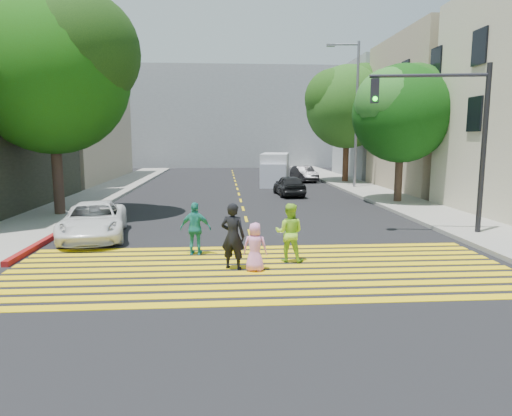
{
  "coord_description": "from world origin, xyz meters",
  "views": [
    {
      "loc": [
        -0.96,
        -10.4,
        3.45
      ],
      "look_at": [
        0.0,
        3.0,
        1.4
      ],
      "focal_mm": 32.0,
      "sensor_mm": 36.0,
      "label": 1
    }
  ],
  "objects": [
    {
      "name": "pedestrian_man",
      "position": [
        -0.73,
        1.43,
        0.89
      ],
      "size": [
        0.76,
        0.62,
        1.78
      ],
      "primitive_type": "imported",
      "rotation": [
        0.0,
        0.0,
        2.79
      ],
      "color": "black",
      "rests_on": "ground"
    },
    {
      "name": "tree_right_far",
      "position": [
        8.69,
        24.82,
        6.2
      ],
      "size": [
        7.04,
        6.43,
        9.19
      ],
      "rotation": [
        0.0,
        0.0,
        -0.02
      ],
      "color": "#412A17",
      "rests_on": "ground"
    },
    {
      "name": "pedestrian_woman",
      "position": [
        0.87,
        2.07,
        0.83
      ],
      "size": [
        0.94,
        0.81,
        1.66
      ],
      "primitive_type": "imported",
      "rotation": [
        0.0,
        0.0,
        2.89
      ],
      "color": "#9EE032",
      "rests_on": "ground"
    },
    {
      "name": "white_sedan",
      "position": [
        -5.49,
        5.6,
        0.62
      ],
      "size": [
        2.78,
        4.76,
        1.24
      ],
      "primitive_type": "imported",
      "rotation": [
        0.0,
        0.0,
        0.17
      ],
      "color": "white",
      "rests_on": "ground"
    },
    {
      "name": "traffic_signal",
      "position": [
        6.99,
        5.12,
        3.88
      ],
      "size": [
        4.06,
        0.85,
        5.99
      ],
      "rotation": [
        0.0,
        0.0,
        -0.16
      ],
      "color": "black",
      "rests_on": "ground"
    },
    {
      "name": "silver_car",
      "position": [
        3.23,
        28.09,
        0.64
      ],
      "size": [
        2.11,
        4.55,
        1.29
      ],
      "primitive_type": "imported",
      "rotation": [
        0.0,
        0.0,
        3.07
      ],
      "color": "#9C9D9F",
      "rests_on": "ground"
    },
    {
      "name": "pedestrian_extra",
      "position": [
        -1.81,
        3.04,
        0.79
      ],
      "size": [
        0.98,
        0.53,
        1.58
      ],
      "primitive_type": "imported",
      "rotation": [
        0.0,
        0.0,
        2.98
      ],
      "color": "teal",
      "rests_on": "ground"
    },
    {
      "name": "street_lamp",
      "position": [
        7.9,
        20.54,
        5.65
      ],
      "size": [
        2.23,
        0.41,
        9.85
      ],
      "rotation": [
        0.0,
        0.0,
        -0.09
      ],
      "color": "slate",
      "rests_on": "ground"
    },
    {
      "name": "ground",
      "position": [
        0.0,
        0.0,
        0.0
      ],
      "size": [
        120.0,
        120.0,
        0.0
      ],
      "primitive_type": "plane",
      "color": "black"
    },
    {
      "name": "building_left_tan",
      "position": [
        -16.0,
        28.0,
        5.0
      ],
      "size": [
        12.0,
        16.0,
        10.0
      ],
      "primitive_type": "cube",
      "color": "tan",
      "rests_on": "ground"
    },
    {
      "name": "lane_line",
      "position": [
        0.0,
        22.5,
        0.01
      ],
      "size": [
        0.12,
        34.4,
        0.01
      ],
      "color": "yellow",
      "rests_on": "ground"
    },
    {
      "name": "sidewalk_right",
      "position": [
        8.5,
        15.0,
        0.07
      ],
      "size": [
        3.0,
        60.0,
        0.15
      ],
      "primitive_type": "cube",
      "color": "gray",
      "rests_on": "ground"
    },
    {
      "name": "tree_right_near",
      "position": [
        8.38,
        13.19,
        5.0
      ],
      "size": [
        6.45,
        6.36,
        7.39
      ],
      "rotation": [
        0.0,
        0.0,
        0.31
      ],
      "color": "black",
      "rests_on": "ground"
    },
    {
      "name": "curb_red",
      "position": [
        -6.9,
        6.0,
        0.08
      ],
      "size": [
        0.2,
        8.0,
        0.16
      ],
      "primitive_type": "cube",
      "color": "maroon",
      "rests_on": "ground"
    },
    {
      "name": "dark_car_near",
      "position": [
        3.04,
        17.04,
        0.63
      ],
      "size": [
        1.74,
        3.8,
        1.26
      ],
      "primitive_type": "imported",
      "rotation": [
        0.0,
        0.0,
        3.21
      ],
      "color": "black",
      "rests_on": "ground"
    },
    {
      "name": "white_van",
      "position": [
        2.87,
        23.28,
        1.12
      ],
      "size": [
        2.68,
        5.25,
        2.36
      ],
      "rotation": [
        0.0,
        0.0,
        -0.17
      ],
      "color": "silver",
      "rests_on": "ground"
    },
    {
      "name": "dark_car_parked",
      "position": [
        5.56,
        26.19,
        0.63
      ],
      "size": [
        1.87,
        3.95,
        1.25
      ],
      "primitive_type": "imported",
      "rotation": [
        0.0,
        0.0,
        0.15
      ],
      "color": "black",
      "rests_on": "ground"
    },
    {
      "name": "pedestrian_child",
      "position": [
        -0.16,
        1.18,
        0.65
      ],
      "size": [
        0.71,
        0.54,
        1.3
      ],
      "primitive_type": "imported",
      "rotation": [
        0.0,
        0.0,
        2.93
      ],
      "color": "pink",
      "rests_on": "ground"
    },
    {
      "name": "crosswalk",
      "position": [
        0.0,
        1.28,
        0.01
      ],
      "size": [
        13.4,
        5.3,
        0.01
      ],
      "color": "yellow",
      "rests_on": "ground"
    },
    {
      "name": "building_right_tan",
      "position": [
        15.0,
        19.0,
        5.0
      ],
      "size": [
        10.0,
        10.0,
        10.0
      ],
      "primitive_type": "cube",
      "color": "tan",
      "rests_on": "ground"
    },
    {
      "name": "building_right_grey",
      "position": [
        15.0,
        30.0,
        5.0
      ],
      "size": [
        10.0,
        10.0,
        10.0
      ],
      "primitive_type": "cube",
      "color": "gray",
      "rests_on": "ground"
    },
    {
      "name": "tree_left",
      "position": [
        -8.14,
        10.2,
        6.44
      ],
      "size": [
        8.82,
        8.55,
        9.55
      ],
      "rotation": [
        0.0,
        0.0,
        -0.37
      ],
      "color": "#38261D",
      "rests_on": "ground"
    },
    {
      "name": "sidewalk_left",
      "position": [
        -8.5,
        22.0,
        0.07
      ],
      "size": [
        3.0,
        40.0,
        0.15
      ],
      "primitive_type": "cube",
      "color": "gray",
      "rests_on": "ground"
    },
    {
      "name": "backdrop_block",
      "position": [
        0.0,
        48.0,
        6.0
      ],
      "size": [
        30.0,
        8.0,
        12.0
      ],
      "primitive_type": "cube",
      "color": "gray",
      "rests_on": "ground"
    }
  ]
}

